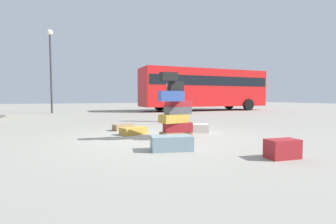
{
  "coord_description": "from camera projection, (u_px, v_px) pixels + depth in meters",
  "views": [
    {
      "loc": [
        -2.24,
        -5.63,
        1.01
      ],
      "look_at": [
        0.32,
        0.37,
        0.63
      ],
      "focal_mm": 26.26,
      "sensor_mm": 36.0,
      "label": 1
    }
  ],
  "objects": [
    {
      "name": "suitcase_tower",
      "position": [
        175.0,
        113.0,
        6.03
      ],
      "size": [
        0.96,
        0.68,
        1.59
      ],
      "color": "olive",
      "rests_on": "ground"
    },
    {
      "name": "suitcase_maroon_behind_tower",
      "position": [
        282.0,
        149.0,
        4.08
      ],
      "size": [
        0.57,
        0.36,
        0.32
      ],
      "primitive_type": "cube",
      "rotation": [
        0.0,
        0.0,
        -0.11
      ],
      "color": "maroon",
      "rests_on": "ground"
    },
    {
      "name": "person_bearded_onlooker",
      "position": [
        169.0,
        98.0,
        10.26
      ],
      "size": [
        0.3,
        0.34,
        1.66
      ],
      "rotation": [
        0.0,
        0.0,
        -1.54
      ],
      "color": "black",
      "rests_on": "ground"
    },
    {
      "name": "suitcase_slate_foreground_far",
      "position": [
        172.0,
        143.0,
        4.71
      ],
      "size": [
        0.85,
        0.56,
        0.28
      ],
      "primitive_type": "cube",
      "rotation": [
        0.0,
        0.0,
        -0.21
      ],
      "color": "gray",
      "rests_on": "ground"
    },
    {
      "name": "parked_bus",
      "position": [
        204.0,
        87.0,
        19.18
      ],
      "size": [
        10.09,
        2.86,
        3.15
      ],
      "rotation": [
        0.0,
        0.0,
        -0.02
      ],
      "color": "red",
      "rests_on": "ground"
    },
    {
      "name": "suitcase_cream_upright_blue",
      "position": [
        195.0,
        128.0,
        7.13
      ],
      "size": [
        0.83,
        0.67,
        0.24
      ],
      "primitive_type": "cube",
      "rotation": [
        0.0,
        0.0,
        -0.43
      ],
      "color": "beige",
      "rests_on": "ground"
    },
    {
      "name": "lamp_post",
      "position": [
        51.0,
        58.0,
        15.65
      ],
      "size": [
        0.36,
        0.36,
        5.32
      ],
      "color": "#333338",
      "rests_on": "ground"
    },
    {
      "name": "ground_plane",
      "position": [
        162.0,
        138.0,
        6.11
      ],
      "size": [
        80.0,
        80.0,
        0.0
      ],
      "primitive_type": "plane",
      "color": "gray"
    },
    {
      "name": "suitcase_brown_right_side",
      "position": [
        124.0,
        127.0,
        7.62
      ],
      "size": [
        0.68,
        0.47,
        0.18
      ],
      "primitive_type": "cube",
      "rotation": [
        0.0,
        0.0,
        0.26
      ],
      "color": "olive",
      "rests_on": "ground"
    },
    {
      "name": "suitcase_tan_foreground_near",
      "position": [
        133.0,
        131.0,
        6.73
      ],
      "size": [
        0.77,
        0.59,
        0.2
      ],
      "primitive_type": "cube",
      "rotation": [
        0.0,
        0.0,
        0.33
      ],
      "color": "#B28C33",
      "rests_on": "ground"
    }
  ]
}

